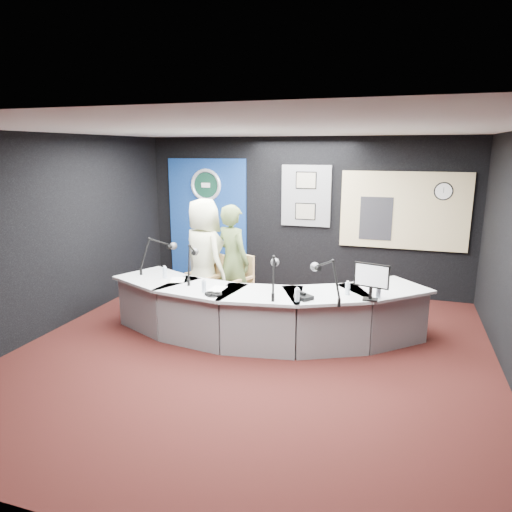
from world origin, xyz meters
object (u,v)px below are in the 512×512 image
(armchair_left, at_px, (205,282))
(person_woman, at_px, (233,261))
(broadcast_desk, at_px, (261,311))
(person_man, at_px, (204,257))
(armchair_right, at_px, (233,282))

(armchair_left, relative_size, person_woman, 0.58)
(broadcast_desk, relative_size, armchair_left, 4.43)
(broadcast_desk, bearing_deg, person_man, 149.70)
(broadcast_desk, xyz_separation_m, person_man, (-1.14, 0.67, 0.55))
(armchair_right, distance_m, person_man, 0.61)
(armchair_left, distance_m, armchair_right, 0.47)
(broadcast_desk, bearing_deg, person_woman, 134.22)
(armchair_left, bearing_deg, armchair_right, 35.11)
(armchair_left, distance_m, person_man, 0.41)
(armchair_left, bearing_deg, person_woman, 35.11)
(broadcast_desk, distance_m, armchair_right, 0.98)
(broadcast_desk, height_order, person_woman, person_woman)
(person_man, distance_m, person_woman, 0.47)
(person_woman, bearing_deg, armchair_right, 27.63)
(person_woman, bearing_deg, broadcast_desk, 161.84)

